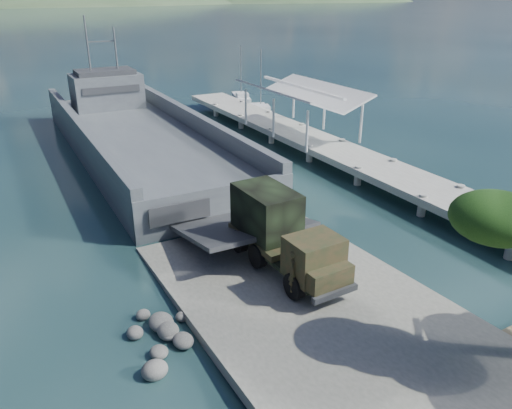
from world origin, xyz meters
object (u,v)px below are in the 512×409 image
Objects in this scene: military_truck at (281,233)px; sailboat_far at (241,98)px; sailboat_near at (261,112)px; soldier at (294,279)px; pier at (307,132)px; landing_craft at (140,143)px.

sailboat_far reaches higher than military_truck.
sailboat_near is 1.07× the size of sailboat_far.
soldier is (-0.96, -2.65, -0.79)m from military_truck.
soldier is at bearing -125.33° from pier.
pier is at bearing -84.09° from sailboat_far.
sailboat_near is at bearing 60.38° from military_truck.
soldier is at bearing -91.02° from landing_craft.
soldier is at bearing -111.91° from military_truck.
landing_craft reaches higher than sailboat_near.
sailboat_far is (1.55, 7.78, -0.03)m from sailboat_near.
sailboat_far reaches higher than soldier.
landing_craft is 5.33× the size of sailboat_near.
pier reaches higher than military_truck.
landing_craft reaches higher than sailboat_far.
military_truck is 1.04× the size of sailboat_near.
landing_craft reaches higher than military_truck.
sailboat_far is (17.32, 15.45, -0.57)m from landing_craft.
soldier is (-0.74, -24.77, 0.49)m from landing_craft.
landing_craft is at bearing -120.31° from sailboat_far.
pier is 21.60m from sailboat_far.
sailboat_near is at bearing 24.98° from soldier.
military_truck is at bearing 32.10° from soldier.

